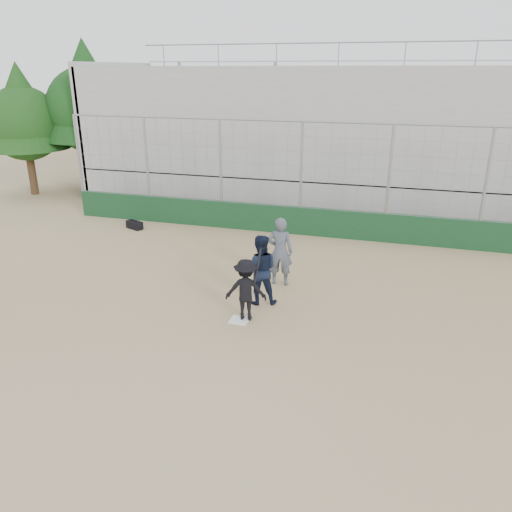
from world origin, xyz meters
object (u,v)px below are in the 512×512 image
(catcher_crouched, at_px, (260,281))
(umpire, at_px, (280,255))
(batter_at_plate, at_px, (246,290))
(equipment_bag, at_px, (135,225))

(catcher_crouched, xyz_separation_m, umpire, (0.18, 1.36, 0.25))
(batter_at_plate, height_order, umpire, umpire)
(catcher_crouched, bearing_deg, umpire, 82.28)
(catcher_crouched, bearing_deg, batter_at_plate, -95.77)
(batter_at_plate, bearing_deg, equipment_bag, 137.37)
(batter_at_plate, height_order, catcher_crouched, batter_at_plate)
(batter_at_plate, distance_m, umpire, 2.27)
(batter_at_plate, relative_size, umpire, 0.98)
(catcher_crouched, bearing_deg, equipment_bag, 142.55)
(umpire, relative_size, equipment_bag, 2.34)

